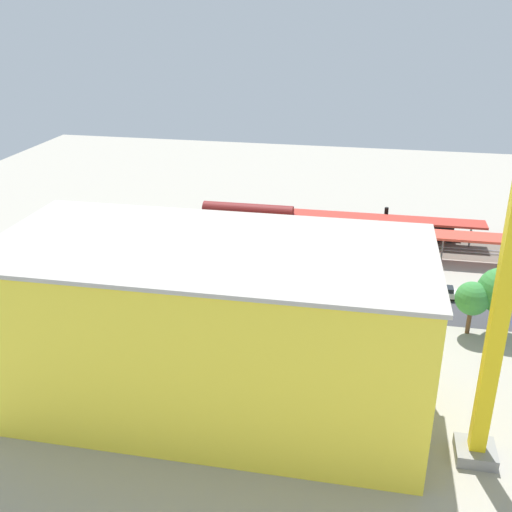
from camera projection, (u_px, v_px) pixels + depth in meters
ground_plane at (339, 288)px, 88.17m from camera, size 186.95×186.95×0.00m
rail_bed at (348, 238)px, 107.06m from camera, size 116.93×14.04×0.01m
street_asphalt at (337, 300)px, 84.60m from camera, size 116.90×9.76×0.01m
track_rails at (348, 237)px, 106.99m from camera, size 116.84×7.61×0.12m
platform_canopy_near at (392, 232)px, 97.56m from camera, size 53.83×4.63×4.52m
platform_canopy_far at (344, 216)px, 105.62m from camera, size 48.07×4.38×4.18m
locomotive at (418, 228)px, 106.51m from camera, size 14.48×3.01×5.19m
freight_coach_far at (248, 219)px, 106.67m from camera, size 16.73×3.20×6.02m
parked_car_0 at (443, 293)px, 85.05m from camera, size 4.70×1.97×1.73m
parked_car_1 at (391, 290)px, 85.98m from camera, size 4.24×1.81×1.56m
parked_car_2 at (348, 286)px, 87.01m from camera, size 4.87×2.14×1.86m
parked_car_3 at (296, 282)px, 88.24m from camera, size 4.60×1.98×1.79m
parked_car_4 at (251, 279)px, 89.56m from camera, size 4.27×1.97×1.63m
construction_building at (212, 328)px, 60.21m from camera, size 41.80×19.66×17.24m
construction_roof_slab at (209, 247)px, 56.76m from camera, size 42.41×20.26×0.40m
box_truck_0 at (124, 300)px, 80.98m from camera, size 9.49×3.03×3.58m
box_truck_1 at (168, 311)px, 78.11m from camera, size 9.12×2.70×3.38m
street_tree_0 at (501, 291)px, 74.38m from camera, size 5.72×5.72×8.66m
street_tree_2 at (170, 270)px, 82.03m from camera, size 5.29×5.29×7.63m
street_tree_3 at (352, 281)px, 77.94m from camera, size 5.18×5.18×8.02m
street_tree_4 at (472, 299)px, 74.44m from camera, size 4.22×4.22×7.01m
street_tree_5 at (103, 269)px, 83.92m from camera, size 4.83×4.83×6.76m
traffic_light at (315, 256)px, 87.24m from camera, size 0.50×0.36×7.31m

